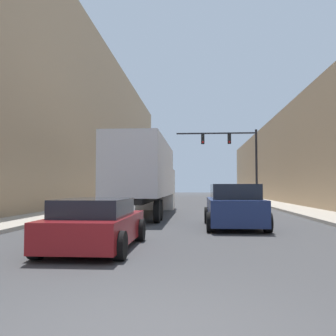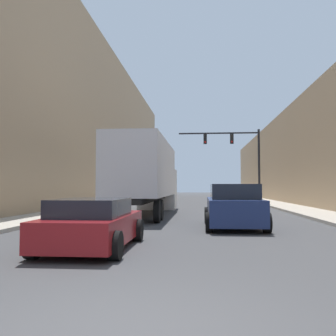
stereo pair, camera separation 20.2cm
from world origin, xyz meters
name	(u,v)px [view 1 (the left image)]	position (x,y,z in m)	size (l,w,h in m)	color
ground_plane	(148,336)	(0.00, 0.00, 0.00)	(200.00, 200.00, 0.00)	#424244
sidewalk_right	(272,204)	(7.24, 30.00, 0.07)	(2.51, 80.00, 0.15)	#B2A899
sidewalk_left	(112,203)	(-7.24, 30.00, 0.07)	(2.51, 80.00, 0.15)	#B2A899
building_right	(320,155)	(11.49, 30.00, 4.39)	(6.00, 80.00, 8.78)	tan
building_left	(68,119)	(-11.49, 30.00, 8.00)	(6.00, 80.00, 15.99)	tan
semi_truck	(146,175)	(-2.34, 17.25, 2.26)	(2.58, 12.42, 4.00)	silver
sedan_car	(96,224)	(-2.06, 5.45, 0.63)	(2.11, 4.22, 1.29)	maroon
suv_car	(234,207)	(1.99, 10.79, 0.81)	(2.23, 4.57, 1.69)	navy
traffic_signal_gantry	(237,152)	(4.15, 29.37, 4.63)	(7.17, 0.35, 6.66)	black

